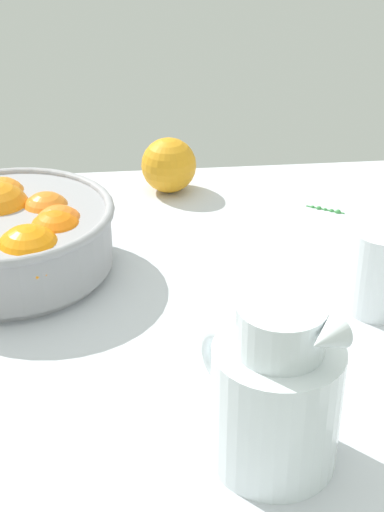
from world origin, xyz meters
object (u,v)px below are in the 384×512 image
loose_orange_1 (169,165)px  juice_pitcher (275,404)px  fruit_bowl (11,235)px  juice_glass (381,278)px

loose_orange_1 → juice_pitcher: bearing=-85.4°
fruit_bowl → loose_orange_1: 31.77cm
juice_pitcher → loose_orange_1: bearing=94.6°
juice_pitcher → loose_orange_1: size_ratio=2.02×
juice_glass → juice_pitcher: bearing=-127.1°
juice_pitcher → juice_glass: juice_pitcher is taller
fruit_bowl → juice_glass: bearing=-17.1°
fruit_bowl → loose_orange_1: size_ratio=3.13×
fruit_bowl → juice_glass: (43.39, -13.33, -0.92)cm
fruit_bowl → loose_orange_1: (21.63, 23.24, -1.17)cm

